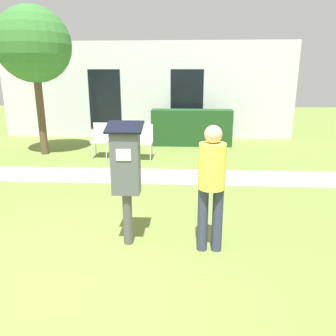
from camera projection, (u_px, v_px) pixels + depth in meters
name	position (u px, v px, depth m)	size (l,w,h in m)	color
ground_plane	(49.00, 284.00, 3.47)	(40.00, 40.00, 0.00)	olive
sidewalk	(121.00, 176.00, 7.13)	(12.00, 1.10, 0.02)	#A3A099
building_facade	(146.00, 91.00, 11.16)	(10.00, 0.26, 3.20)	silver
parking_meter	(126.00, 169.00, 4.02)	(0.44, 0.31, 1.59)	#4C4C4C
person_standing	(212.00, 180.00, 3.89)	(0.32, 0.32, 1.58)	#333851
outdoor_chair_left	(101.00, 137.00, 8.70)	(0.44, 0.44, 0.90)	silver
outdoor_chair_middle	(144.00, 139.00, 8.47)	(0.44, 0.44, 0.90)	silver
hedge_row	(192.00, 128.00, 10.14)	(2.47, 0.60, 1.10)	#1E471E
tree	(34.00, 46.00, 8.36)	(1.90, 1.90, 3.82)	brown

